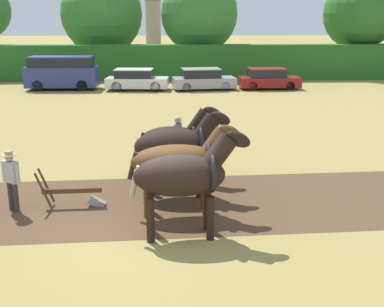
# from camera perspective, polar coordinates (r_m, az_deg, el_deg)

# --- Properties ---
(ground_plane) EXTENTS (240.00, 240.00, 0.00)m
(ground_plane) POSITION_cam_1_polar(r_m,az_deg,el_deg) (11.18, -3.95, -9.74)
(ground_plane) COLOR #998447
(plowed_furrow_strip) EXTENTS (29.41, 5.66, 0.01)m
(plowed_furrow_strip) POSITION_cam_1_polar(r_m,az_deg,el_deg) (13.53, -21.02, -6.13)
(plowed_furrow_strip) COLOR brown
(plowed_furrow_strip) RESTS_ON ground
(hedgerow) EXTENTS (61.09, 1.66, 2.72)m
(hedgerow) POSITION_cam_1_polar(r_m,az_deg,el_deg) (38.47, -3.02, 10.74)
(hedgerow) COLOR #286023
(hedgerow) RESTS_ON ground
(tree_left) EXTENTS (6.78, 6.78, 8.41)m
(tree_left) POSITION_cam_1_polar(r_m,az_deg,el_deg) (42.70, -10.65, 15.93)
(tree_left) COLOR #423323
(tree_left) RESTS_ON ground
(tree_center_left) EXTENTS (6.35, 6.35, 8.20)m
(tree_center_left) POSITION_cam_1_polar(r_m,az_deg,el_deg) (41.36, 0.88, 16.20)
(tree_center_left) COLOR #423323
(tree_center_left) RESTS_ON ground
(tree_center) EXTENTS (5.95, 5.95, 8.05)m
(tree_center) POSITION_cam_1_polar(r_m,az_deg,el_deg) (43.47, 19.29, 15.40)
(tree_center) COLOR #423323
(tree_center) RESTS_ON ground
(draft_horse_lead_left) EXTENTS (2.76, 1.08, 2.52)m
(draft_horse_lead_left) POSITION_cam_1_polar(r_m,az_deg,el_deg) (10.67, -0.88, -2.60)
(draft_horse_lead_left) COLOR black
(draft_horse_lead_left) RESTS_ON ground
(draft_horse_lead_right) EXTENTS (2.89, 0.99, 2.36)m
(draft_horse_lead_right) POSITION_cam_1_polar(r_m,az_deg,el_deg) (11.94, -1.37, -0.95)
(draft_horse_lead_right) COLOR #513319
(draft_horse_lead_right) RESTS_ON ground
(draft_horse_trail_left) EXTENTS (2.79, 1.12, 2.44)m
(draft_horse_trail_left) POSITION_cam_1_polar(r_m,az_deg,el_deg) (13.19, -1.77, 0.91)
(draft_horse_trail_left) COLOR black
(draft_horse_trail_left) RESTS_ON ground
(draft_horse_trail_right) EXTENTS (2.65, 0.98, 2.34)m
(draft_horse_trail_right) POSITION_cam_1_polar(r_m,az_deg,el_deg) (14.50, -2.03, 1.64)
(draft_horse_trail_right) COLOR black
(draft_horse_trail_right) RESTS_ON ground
(plow) EXTENTS (1.76, 0.48, 1.13)m
(plow) POSITION_cam_1_polar(r_m,az_deg,el_deg) (13.02, -13.40, -4.80)
(plow) COLOR #4C331E
(plow) RESTS_ON ground
(farmer_at_plow) EXTENTS (0.52, 0.43, 1.60)m
(farmer_at_plow) POSITION_cam_1_polar(r_m,az_deg,el_deg) (13.07, -20.64, -2.58)
(farmer_at_plow) COLOR #38332D
(farmer_at_plow) RESTS_ON ground
(farmer_beside_team) EXTENTS (0.27, 0.67, 1.69)m
(farmer_beside_team) POSITION_cam_1_polar(r_m,az_deg,el_deg) (15.90, -1.66, 1.91)
(farmer_beside_team) COLOR #38332D
(farmer_beside_team) RESTS_ON ground
(parked_van) EXTENTS (4.82, 2.06, 2.24)m
(parked_van) POSITION_cam_1_polar(r_m,az_deg,el_deg) (34.38, -15.13, 9.25)
(parked_van) COLOR navy
(parked_van) RESTS_ON ground
(parked_car_left) EXTENTS (4.26, 2.02, 1.43)m
(parked_car_left) POSITION_cam_1_polar(r_m,az_deg,el_deg) (33.18, -6.61, 8.68)
(parked_car_left) COLOR silver
(parked_car_left) RESTS_ON ground
(parked_car_center_left) EXTENTS (4.39, 2.23, 1.45)m
(parked_car_center_left) POSITION_cam_1_polar(r_m,az_deg,el_deg) (33.17, 1.31, 8.77)
(parked_car_center_left) COLOR #9E9EA8
(parked_car_center_left) RESTS_ON ground
(parked_car_center) EXTENTS (4.17, 1.85, 1.42)m
(parked_car_center) POSITION_cam_1_polar(r_m,az_deg,el_deg) (33.92, 9.04, 8.72)
(parked_car_center) COLOR maroon
(parked_car_center) RESTS_ON ground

